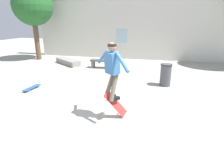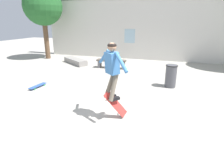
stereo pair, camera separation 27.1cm
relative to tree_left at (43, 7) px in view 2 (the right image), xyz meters
name	(u,v)px [view 2 (the right image)]	position (x,y,z in m)	size (l,w,h in m)	color
ground_plane	(112,112)	(6.54, -5.91, -3.36)	(40.00, 40.00, 0.00)	#A39E93
building_backdrop	(148,26)	(6.53, 1.77, -1.20)	(15.09, 0.52, 5.03)	beige
tree_left	(43,7)	(0.00, 0.00, 0.00)	(2.44, 2.44, 4.62)	brown
park_bench	(111,62)	(5.01, -1.23, -3.02)	(1.60, 0.50, 0.46)	brown
skate_ledge	(75,61)	(2.61, -0.89, -3.20)	(1.95, 1.54, 0.31)	gray
trash_bin	(171,75)	(8.06, -3.30, -2.90)	(0.45, 0.45, 0.87)	#47474C
skater	(112,66)	(6.61, -6.17, -1.97)	(1.00, 0.87, 1.43)	teal
skateboard_flipping	(115,104)	(6.70, -6.15, -2.96)	(0.55, 0.37, 0.73)	red
skateboard_resting	(38,86)	(3.22, -4.92, -3.29)	(0.27, 0.78, 0.08)	#2D519E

